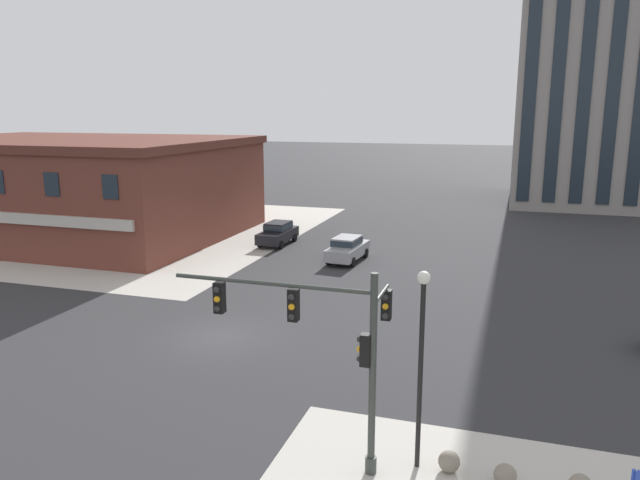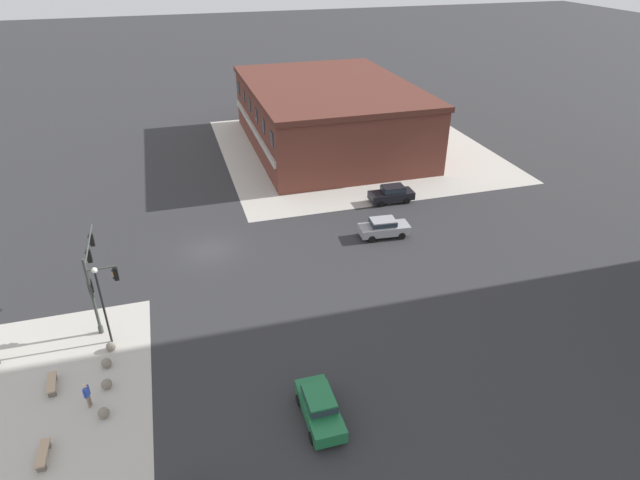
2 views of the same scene
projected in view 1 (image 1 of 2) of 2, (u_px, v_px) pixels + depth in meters
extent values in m
plane|color=#2D2D30|center=(219.00, 336.00, 27.08)|extent=(320.00, 320.00, 0.00)
cube|color=#B7B2A8|center=(115.00, 229.00, 51.65)|extent=(32.00, 32.00, 0.02)
cylinder|color=#383D38|center=(371.00, 465.00, 16.83)|extent=(0.32, 0.32, 0.50)
cylinder|color=#383D38|center=(372.00, 377.00, 16.28)|extent=(0.20, 0.20, 5.78)
cylinder|color=#383D38|center=(270.00, 284.00, 16.65)|extent=(5.84, 0.12, 0.12)
cylinder|color=#383D38|center=(381.00, 294.00, 16.69)|extent=(0.11, 1.80, 0.11)
cube|color=black|center=(294.00, 305.00, 16.57)|extent=(0.28, 0.28, 0.90)
sphere|color=#282828|center=(291.00, 297.00, 16.36)|extent=(0.18, 0.18, 0.18)
sphere|color=orange|center=(291.00, 307.00, 16.42)|extent=(0.18, 0.18, 0.18)
sphere|color=#282828|center=(292.00, 317.00, 16.48)|extent=(0.18, 0.18, 0.18)
cube|color=black|center=(220.00, 298.00, 17.23)|extent=(0.28, 0.28, 0.90)
sphere|color=#282828|center=(217.00, 290.00, 17.03)|extent=(0.18, 0.18, 0.18)
sphere|color=orange|center=(217.00, 299.00, 17.08)|extent=(0.18, 0.18, 0.18)
sphere|color=#282828|center=(217.00, 309.00, 17.14)|extent=(0.18, 0.18, 0.18)
cube|color=black|center=(366.00, 350.00, 16.18)|extent=(0.28, 0.28, 0.90)
sphere|color=#282828|center=(360.00, 339.00, 16.17)|extent=(0.18, 0.18, 0.18)
sphere|color=orange|center=(360.00, 349.00, 16.23)|extent=(0.18, 0.18, 0.18)
sphere|color=#282828|center=(360.00, 359.00, 16.29)|extent=(0.18, 0.18, 0.18)
cube|color=black|center=(386.00, 305.00, 17.55)|extent=(0.28, 0.28, 0.90)
sphere|color=#282828|center=(386.00, 297.00, 17.34)|extent=(0.18, 0.18, 0.18)
sphere|color=orange|center=(385.00, 306.00, 17.40)|extent=(0.18, 0.18, 0.18)
sphere|color=#282828|center=(385.00, 316.00, 17.46)|extent=(0.18, 0.18, 0.18)
sphere|color=gray|center=(449.00, 461.00, 16.89)|extent=(0.61, 0.61, 0.61)
sphere|color=gray|center=(505.00, 475.00, 16.25)|extent=(0.61, 0.61, 0.61)
cylinder|color=blue|center=(633.00, 480.00, 14.61)|extent=(0.09, 0.09, 0.56)
cylinder|color=black|center=(420.00, 378.00, 16.63)|extent=(0.14, 0.14, 5.38)
sphere|color=white|center=(424.00, 278.00, 16.03)|extent=(0.36, 0.36, 0.36)
cube|color=#99999E|center=(348.00, 251.00, 40.41)|extent=(2.09, 4.52, 0.76)
cube|color=#99999E|center=(347.00, 241.00, 40.14)|extent=(1.65, 2.22, 0.60)
cube|color=#232D38|center=(347.00, 241.00, 40.14)|extent=(1.70, 2.31, 0.40)
cylinder|color=black|center=(343.00, 251.00, 42.04)|extent=(0.27, 0.66, 0.64)
cylinder|color=black|center=(366.00, 253.00, 41.42)|extent=(0.27, 0.66, 0.64)
cylinder|color=black|center=(328.00, 260.00, 39.57)|extent=(0.27, 0.66, 0.64)
cylinder|color=black|center=(353.00, 262.00, 38.95)|extent=(0.27, 0.66, 0.64)
cube|color=black|center=(278.00, 235.00, 45.44)|extent=(1.85, 4.44, 0.76)
cube|color=black|center=(278.00, 226.00, 45.43)|extent=(1.54, 2.14, 0.60)
cube|color=#232D38|center=(278.00, 226.00, 45.43)|extent=(1.58, 2.23, 0.40)
cylinder|color=black|center=(281.00, 245.00, 43.99)|extent=(0.23, 0.64, 0.64)
cylinder|color=black|center=(260.00, 243.00, 44.52)|extent=(0.23, 0.64, 0.64)
cylinder|color=black|center=(295.00, 237.00, 46.51)|extent=(0.23, 0.64, 0.64)
cylinder|color=black|center=(275.00, 236.00, 47.04)|extent=(0.23, 0.64, 0.64)
cube|color=brown|center=(71.00, 190.00, 49.02)|extent=(25.99, 18.70, 7.13)
cube|color=#562B22|center=(67.00, 142.00, 48.21)|extent=(26.51, 19.08, 0.60)
cube|color=#1E2833|center=(52.00, 184.00, 37.97)|extent=(1.10, 0.08, 1.50)
cube|color=#1E2833|center=(110.00, 187.00, 36.69)|extent=(1.10, 0.08, 1.50)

